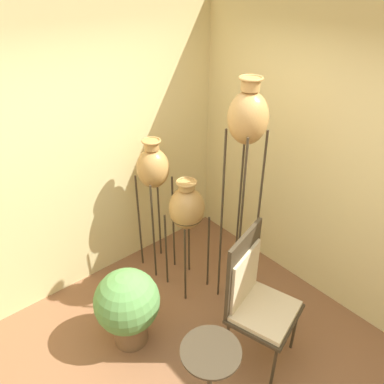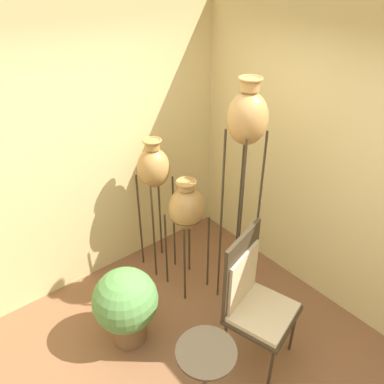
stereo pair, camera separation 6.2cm
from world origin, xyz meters
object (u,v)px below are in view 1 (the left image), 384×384
Objects in this scene: side_table at (210,371)px; potted_plant at (127,305)px; vase_stand_medium at (153,170)px; chair at (255,294)px; vase_stand_short at (187,209)px; vase_stand_tall at (247,124)px.

side_table is 0.99× the size of potted_plant.
vase_stand_medium is 1.48m from chair.
side_table is (-0.74, -1.13, -0.41)m from vase_stand_short.
vase_stand_tall is 1.02m from vase_stand_short.
vase_stand_medium is 1.24× the size of chair.
side_table is at bearing -144.94° from vase_stand_tall.
side_table is (-0.64, -0.18, -0.14)m from chair.
vase_stand_medium is 2.02× the size of side_table.
vase_stand_medium is at bearing 39.71° from potted_plant.
vase_stand_tall is 1.12m from vase_stand_medium.
chair is at bearing -96.09° from vase_stand_short.
vase_stand_short is at bearing 119.66° from vase_stand_tall.
chair is at bearing 15.69° from side_table.
vase_stand_tall reaches higher than potted_plant.
vase_stand_tall is 2.93× the size of potted_plant.
vase_stand_short is 1.02× the size of chair.
side_table is at bearing -123.34° from vase_stand_short.
vase_stand_medium is 0.51m from vase_stand_short.
vase_stand_short is 0.98m from potted_plant.
vase_stand_medium is 1.21× the size of vase_stand_short.
chair is 0.68m from side_table.
vase_stand_short is at bearing 68.44° from chair.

